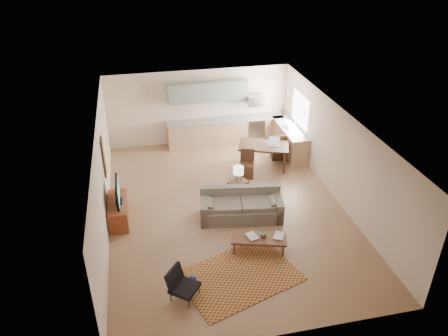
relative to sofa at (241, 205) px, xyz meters
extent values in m
plane|color=#8D6648|center=(-0.30, 0.52, -0.40)|extent=(9.00, 9.00, 0.00)
plane|color=white|center=(-0.30, 0.52, 2.30)|extent=(9.00, 9.00, 0.00)
plane|color=beige|center=(-0.30, 5.02, 0.95)|extent=(6.50, 0.00, 6.50)
plane|color=beige|center=(-0.30, -3.98, 0.95)|extent=(6.50, 0.00, 6.50)
plane|color=beige|center=(-3.55, 0.52, 0.95)|extent=(0.00, 9.00, 9.00)
plane|color=beige|center=(2.95, 0.52, 0.95)|extent=(0.00, 9.00, 9.00)
cube|color=#A5A8AD|center=(1.70, 4.70, 0.05)|extent=(0.62, 0.62, 0.90)
cube|color=#A5A8AD|center=(1.70, 4.72, 1.15)|extent=(0.62, 0.40, 0.35)
cube|color=gray|center=(0.00, 4.85, 1.55)|extent=(2.80, 0.34, 0.70)
cube|color=white|center=(2.93, 3.52, 1.15)|extent=(0.02, 1.40, 1.05)
cube|color=maroon|center=(-0.60, -2.23, -0.39)|extent=(2.99, 2.49, 0.02)
imported|color=maroon|center=(-0.19, -1.41, 0.02)|extent=(0.40, 0.44, 0.03)
imported|color=navy|center=(0.48, -1.44, 0.01)|extent=(0.53, 0.54, 0.02)
imported|color=black|center=(0.21, -1.41, 0.08)|extent=(0.18, 0.18, 0.16)
imported|color=#FFF6C0|center=(2.53, 3.76, 0.61)|extent=(0.10, 0.10, 0.19)
camera|label=1|loc=(-2.53, -9.49, 6.69)|focal=35.00mm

